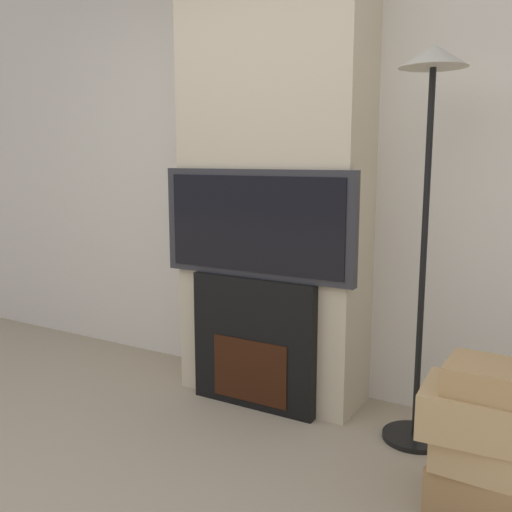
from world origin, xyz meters
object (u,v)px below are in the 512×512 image
fireplace (256,342)px  box_stack (485,444)px  floor_lamp (429,157)px  television (256,224)px

fireplace → box_stack: fireplace is taller
fireplace → box_stack: 1.36m
floor_lamp → box_stack: 1.26m
television → fireplace: bearing=90.0°
fireplace → floor_lamp: 1.37m
fireplace → box_stack: bearing=-18.9°
box_stack → television: bearing=161.2°
fireplace → floor_lamp: (0.90, 0.05, 1.03)m
fireplace → television: television is taller
television → floor_lamp: floor_lamp is taller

